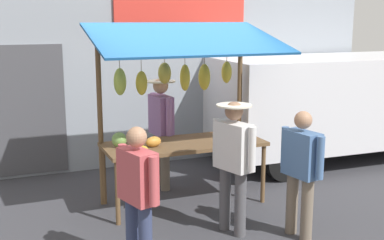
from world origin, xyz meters
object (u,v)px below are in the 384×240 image
object	(u,v)px
shopper_with_shopping_bag	(301,167)
shopper_in_striped_shirt	(138,191)
market_stall	(180,94)
vendor_with_sunhat	(161,124)
shopper_in_grey_tee	(233,157)
parked_van	(327,99)

from	to	relation	value
shopper_with_shopping_bag	shopper_in_striped_shirt	size ratio (longest dim) A/B	1.00
shopper_with_shopping_bag	shopper_in_striped_shirt	bearing A→B (deg)	82.45
market_stall	vendor_with_sunhat	xyz separation A→B (m)	(0.03, -0.70, -0.55)
shopper_with_shopping_bag	shopper_in_grey_tee	size ratio (longest dim) A/B	0.94
vendor_with_sunhat	parked_van	size ratio (longest dim) A/B	0.38
shopper_in_grey_tee	parked_van	size ratio (longest dim) A/B	0.36
shopper_in_grey_tee	vendor_with_sunhat	bearing A→B (deg)	-9.08
market_stall	vendor_with_sunhat	bearing A→B (deg)	-87.37
shopper_with_shopping_bag	shopper_in_grey_tee	world-z (taller)	shopper_in_grey_tee
shopper_in_striped_shirt	shopper_in_grey_tee	xyz separation A→B (m)	(-1.31, -0.47, 0.08)
market_stall	vendor_with_sunhat	distance (m)	0.89
vendor_with_sunhat	shopper_in_striped_shirt	xyz separation A→B (m)	(1.05, 2.35, -0.14)
shopper_in_striped_shirt	shopper_with_shopping_bag	bearing A→B (deg)	-103.65
shopper_with_shopping_bag	shopper_in_grey_tee	xyz separation A→B (m)	(0.68, -0.40, 0.08)
market_stall	shopper_in_grey_tee	world-z (taller)	market_stall
shopper_with_shopping_bag	parked_van	distance (m)	3.54
shopper_in_striped_shirt	shopper_in_grey_tee	distance (m)	1.39
market_stall	shopper_with_shopping_bag	distance (m)	1.95
shopper_in_striped_shirt	shopper_in_grey_tee	size ratio (longest dim) A/B	0.94
vendor_with_sunhat	parked_van	distance (m)	3.30
vendor_with_sunhat	shopper_with_shopping_bag	xyz separation A→B (m)	(-0.94, 2.29, -0.14)
market_stall	parked_van	world-z (taller)	market_stall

